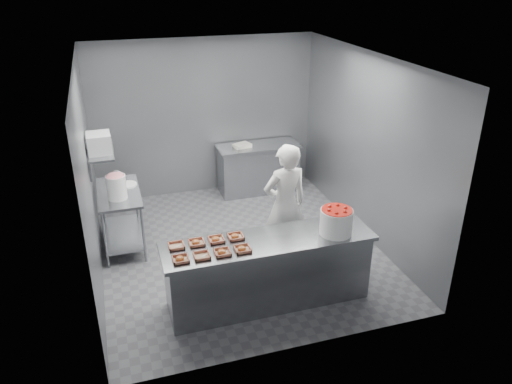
% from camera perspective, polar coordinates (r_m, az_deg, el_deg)
% --- Properties ---
extents(floor, '(4.50, 4.50, 0.00)m').
position_cam_1_polar(floor, '(7.60, -1.89, -6.38)').
color(floor, '#4C4C51').
rests_on(floor, ground).
extents(ceiling, '(4.50, 4.50, 0.00)m').
position_cam_1_polar(ceiling, '(6.59, -2.24, 14.89)').
color(ceiling, white).
rests_on(ceiling, wall_back).
extents(wall_back, '(4.00, 0.04, 2.80)m').
position_cam_1_polar(wall_back, '(9.05, -5.90, 8.45)').
color(wall_back, slate).
rests_on(wall_back, ground).
extents(wall_left, '(0.04, 4.50, 2.80)m').
position_cam_1_polar(wall_left, '(6.77, -18.59, 1.47)').
color(wall_left, slate).
rests_on(wall_left, ground).
extents(wall_right, '(0.04, 4.50, 2.80)m').
position_cam_1_polar(wall_right, '(7.71, 12.48, 5.03)').
color(wall_right, slate).
rests_on(wall_right, ground).
extents(service_counter, '(2.60, 0.70, 0.90)m').
position_cam_1_polar(service_counter, '(6.27, 1.41, -8.97)').
color(service_counter, slate).
rests_on(service_counter, ground).
extents(prep_table, '(0.60, 1.20, 0.90)m').
position_cam_1_polar(prep_table, '(7.65, -15.20, -2.04)').
color(prep_table, slate).
rests_on(prep_table, ground).
extents(back_counter, '(1.50, 0.60, 0.90)m').
position_cam_1_polar(back_counter, '(9.26, 0.27, 2.75)').
color(back_counter, slate).
rests_on(back_counter, ground).
extents(wall_shelf, '(0.35, 0.90, 0.03)m').
position_cam_1_polar(wall_shelf, '(7.28, -17.37, 4.52)').
color(wall_shelf, slate).
rests_on(wall_shelf, wall_left).
extents(tray_0, '(0.19, 0.18, 0.06)m').
position_cam_1_polar(tray_0, '(5.68, -8.64, -7.58)').
color(tray_0, tan).
rests_on(tray_0, service_counter).
extents(tray_1, '(0.19, 0.18, 0.04)m').
position_cam_1_polar(tray_1, '(5.71, -6.21, -7.25)').
color(tray_1, tan).
rests_on(tray_1, service_counter).
extents(tray_2, '(0.19, 0.18, 0.06)m').
position_cam_1_polar(tray_2, '(5.75, -3.89, -6.88)').
color(tray_2, tan).
rests_on(tray_2, service_counter).
extents(tray_3, '(0.19, 0.18, 0.06)m').
position_cam_1_polar(tray_3, '(5.80, -1.57, -6.52)').
color(tray_3, tan).
rests_on(tray_3, service_counter).
extents(tray_4, '(0.19, 0.18, 0.04)m').
position_cam_1_polar(tray_4, '(5.94, -9.09, -6.09)').
color(tray_4, tan).
rests_on(tray_4, service_counter).
extents(tray_5, '(0.19, 0.18, 0.06)m').
position_cam_1_polar(tray_5, '(5.96, -6.83, -5.75)').
color(tray_5, tan).
rests_on(tray_5, service_counter).
extents(tray_6, '(0.19, 0.18, 0.06)m').
position_cam_1_polar(tray_6, '(6.00, -4.58, -5.42)').
color(tray_6, tan).
rests_on(tray_6, service_counter).
extents(tray_7, '(0.19, 0.18, 0.06)m').
position_cam_1_polar(tray_7, '(6.05, -2.36, -5.09)').
color(tray_7, tan).
rests_on(tray_7, service_counter).
extents(worker, '(0.69, 0.49, 1.77)m').
position_cam_1_polar(worker, '(6.91, 3.34, -1.45)').
color(worker, white).
rests_on(worker, ground).
extents(strawberry_tub, '(0.40, 0.40, 0.33)m').
position_cam_1_polar(strawberry_tub, '(6.15, 9.16, -3.26)').
color(strawberry_tub, white).
rests_on(strawberry_tub, service_counter).
extents(glaze_bucket, '(0.29, 0.27, 0.42)m').
position_cam_1_polar(glaze_bucket, '(7.23, -15.66, 0.61)').
color(glaze_bucket, white).
rests_on(glaze_bucket, prep_table).
extents(bucket_lid, '(0.35, 0.35, 0.02)m').
position_cam_1_polar(bucket_lid, '(7.69, -14.51, 0.82)').
color(bucket_lid, white).
rests_on(bucket_lid, prep_table).
extents(rag, '(0.16, 0.15, 0.02)m').
position_cam_1_polar(rag, '(7.69, -15.57, 0.69)').
color(rag, '#CCB28C').
rests_on(rag, prep_table).
extents(appliance, '(0.32, 0.37, 0.27)m').
position_cam_1_polar(appliance, '(7.12, -17.50, 5.36)').
color(appliance, gray).
rests_on(appliance, wall_shelf).
extents(paper_stack, '(0.34, 0.27, 0.06)m').
position_cam_1_polar(paper_stack, '(9.00, -1.60, 5.34)').
color(paper_stack, silver).
rests_on(paper_stack, back_counter).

